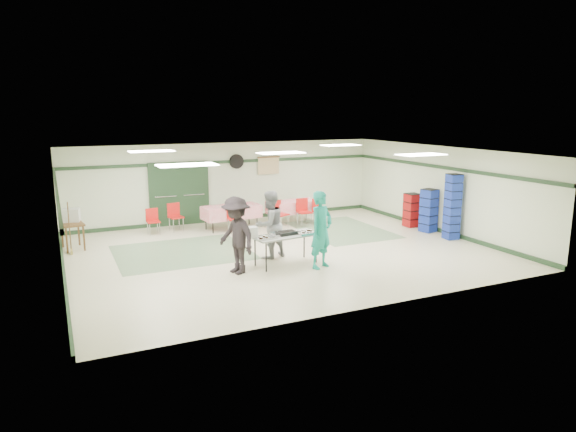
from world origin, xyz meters
name	(u,v)px	position (x,y,z in m)	size (l,w,h in m)	color
floor	(281,251)	(0.00, 0.00, 0.00)	(11.00, 11.00, 0.00)	beige
ceiling	(281,152)	(0.00, 0.00, 2.70)	(11.00, 11.00, 0.00)	silver
wall_back	(228,182)	(0.00, 4.50, 1.35)	(11.00, 11.00, 0.00)	beige
wall_front	(377,240)	(0.00, -4.50, 1.35)	(11.00, 11.00, 0.00)	beige
wall_left	(58,221)	(-5.50, 0.00, 1.35)	(9.00, 9.00, 0.00)	beige
wall_right	(441,190)	(5.50, 0.00, 1.35)	(9.00, 9.00, 0.00)	beige
trim_back	(228,162)	(0.00, 4.47, 2.05)	(11.00, 0.06, 0.10)	#1E3720
baseboard_back	(229,218)	(0.00, 4.47, 0.06)	(11.00, 0.06, 0.12)	#1E3720
trim_left	(56,190)	(-5.47, 0.00, 2.05)	(9.00, 0.06, 0.10)	#1E3720
baseboard_left	(64,275)	(-5.47, 0.00, 0.06)	(9.00, 0.06, 0.12)	#1E3720
trim_right	(442,167)	(5.47, 0.00, 2.05)	(9.00, 0.06, 0.10)	#1E3720
baseboard_right	(438,230)	(5.47, 0.00, 0.06)	(9.00, 0.06, 0.12)	#1E3720
green_patch_a	(182,252)	(-2.50, 1.00, 0.00)	(3.50, 3.00, 0.01)	slate
green_patch_b	(341,230)	(2.80, 1.50, 0.00)	(2.50, 3.50, 0.01)	slate
double_door_left	(165,195)	(-2.20, 4.44, 1.05)	(0.90, 0.06, 2.10)	gray
double_door_right	(194,193)	(-1.25, 4.44, 1.05)	(0.90, 0.06, 2.10)	gray
door_frame	(180,194)	(-1.73, 4.42, 1.05)	(2.00, 0.03, 2.15)	#1E3720
wall_fan	(237,161)	(0.30, 4.44, 2.05)	(0.50, 0.50, 0.10)	black
scroll_banner	(269,166)	(1.50, 4.44, 1.85)	(0.80, 0.02, 0.60)	tan
serving_table	(286,237)	(-0.39, -1.19, 0.71)	(1.76, 0.90, 0.76)	#A2A29D
sheet_tray_right	(307,233)	(0.14, -1.26, 0.77)	(0.55, 0.42, 0.02)	silver
sheet_tray_mid	(283,233)	(-0.42, -1.08, 0.77)	(0.56, 0.43, 0.02)	silver
sheet_tray_left	(264,238)	(-1.02, -1.30, 0.77)	(0.54, 0.41, 0.02)	silver
baking_pan	(287,233)	(-0.37, -1.18, 0.80)	(0.48, 0.30, 0.08)	black
foam_box_stack	(252,232)	(-1.27, -1.13, 0.90)	(0.24, 0.22, 0.27)	white
volunteer_teal	(321,230)	(0.27, -1.77, 0.94)	(0.69, 0.45, 1.89)	teal
volunteer_grey	(270,225)	(-0.53, -0.46, 0.88)	(0.86, 0.67, 1.77)	gray
volunteer_dark	(236,235)	(-1.74, -1.33, 0.92)	(1.18, 0.68, 1.83)	black
dining_table_a	(293,206)	(1.85, 3.15, 0.57)	(1.80, 0.91, 0.77)	red
dining_table_b	(231,211)	(-0.35, 3.15, 0.57)	(1.91, 0.97, 0.77)	red
chair_a	(303,209)	(1.96, 2.59, 0.56)	(0.42, 0.42, 0.91)	red
chair_b	(279,211)	(1.07, 2.58, 0.56)	(0.56, 0.56, 0.91)	red
chair_c	(318,208)	(2.54, 2.58, 0.54)	(0.54, 0.54, 0.89)	red
chair_d	(234,216)	(-0.46, 2.59, 0.55)	(0.44, 0.44, 0.89)	red
chair_loose_a	(175,214)	(-2.08, 3.64, 0.54)	(0.48, 0.48, 0.89)	red
chair_loose_b	(153,219)	(-2.82, 3.43, 0.49)	(0.39, 0.39, 0.81)	red
crate_stack_blue_a	(429,211)	(5.15, 0.12, 0.68)	(0.42, 0.42, 1.37)	navy
crate_stack_red	(412,210)	(5.15, 0.95, 0.56)	(0.43, 0.43, 1.11)	maroon
crate_stack_blue_b	(452,207)	(5.15, -0.92, 0.98)	(0.38, 0.38, 1.96)	navy
printer_table	(72,227)	(-5.15, 2.61, 0.63)	(0.66, 0.92, 0.74)	brown
office_printer	(71,215)	(-5.15, 2.81, 0.92)	(0.45, 0.40, 0.36)	#B5B6B1
broom	(69,227)	(-5.23, 2.14, 0.73)	(0.03, 0.03, 1.40)	brown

